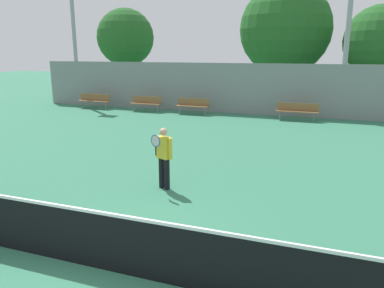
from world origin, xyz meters
name	(u,v)px	position (x,y,z in m)	size (l,w,h in m)	color
ground_plane	(107,270)	(0.00, 0.00, 0.00)	(100.00, 100.00, 0.00)	#337556
tennis_net	(105,241)	(0.00, 0.00, 0.52)	(11.89, 0.09, 1.02)	#99999E
tennis_player	(164,155)	(-0.65, 3.72, 0.89)	(0.53, 0.48, 1.59)	black
bench_courtside_near	(94,99)	(-10.38, 14.96, 0.56)	(2.08, 0.40, 0.89)	brown
bench_courtside_far	(297,110)	(1.73, 14.96, 0.56)	(2.10, 0.40, 0.89)	brown
bench_adjacent_court	(146,102)	(-6.82, 14.96, 0.56)	(1.88, 0.40, 0.89)	brown
bench_by_gate	(193,104)	(-3.93, 14.96, 0.56)	(1.87, 0.40, 0.89)	brown
light_pole_near_left	(351,1)	(3.81, 16.32, 5.83)	(0.90, 0.60, 10.03)	#939399
light_pole_far_right	(73,24)	(-12.56, 16.34, 5.14)	(0.90, 0.60, 8.50)	#939399
back_fence	(267,90)	(0.00, 16.13, 1.41)	(28.97, 0.06, 2.81)	gray
tree_green_tall	(380,41)	(5.86, 21.42, 4.03)	(4.35, 4.35, 6.22)	brown
tree_green_broad	(126,38)	(-12.45, 22.73, 4.50)	(4.51, 4.51, 6.78)	brown
tree_dark_dense	(285,29)	(0.01, 22.82, 4.91)	(6.23, 6.23, 8.03)	brown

